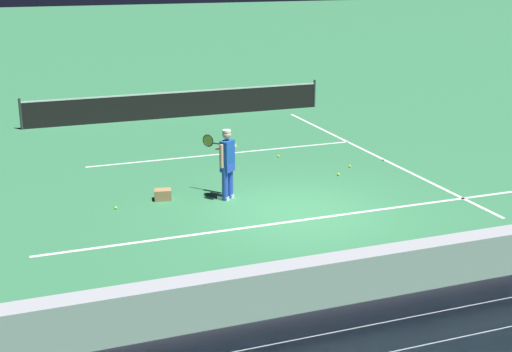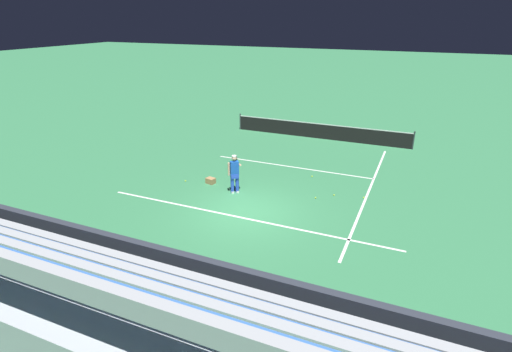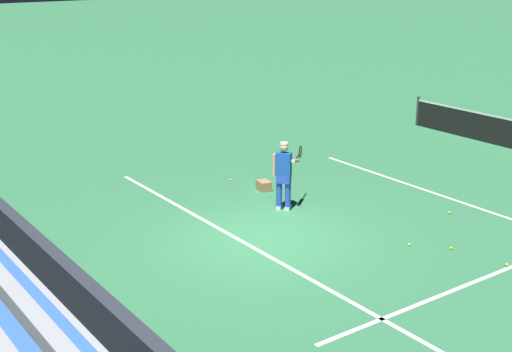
{
  "view_description": "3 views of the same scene",
  "coord_description": "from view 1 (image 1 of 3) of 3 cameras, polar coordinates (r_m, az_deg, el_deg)",
  "views": [
    {
      "loc": [
        -6.38,
        -14.07,
        5.56
      ],
      "look_at": [
        -1.01,
        0.2,
        0.92
      ],
      "focal_mm": 50.0,
      "sensor_mm": 36.0,
      "label": 1
    },
    {
      "loc": [
        5.9,
        -12.76,
        7.24
      ],
      "look_at": [
        -0.04,
        0.99,
        1.16
      ],
      "focal_mm": 28.0,
      "sensor_mm": 36.0,
      "label": 2
    },
    {
      "loc": [
        11.81,
        -8.71,
        6.09
      ],
      "look_at": [
        -0.5,
        0.11,
        1.32
      ],
      "focal_mm": 50.0,
      "sensor_mm": 36.0,
      "label": 3
    }
  ],
  "objects": [
    {
      "name": "tennis_ball_far_left",
      "position": [
        20.06,
        7.52,
        0.78
      ],
      "size": [
        0.07,
        0.07,
        0.07
      ],
      "primitive_type": "sphere",
      "color": "#CCE533",
      "rests_on": "ground"
    },
    {
      "name": "court_baseline_white",
      "position": [
        15.99,
        4.27,
        -3.46
      ],
      "size": [
        12.0,
        0.1,
        0.01
      ],
      "primitive_type": "cube",
      "color": "white",
      "rests_on": "ground"
    },
    {
      "name": "tennis_ball_toward_net",
      "position": [
        20.85,
        10.15,
        1.28
      ],
      "size": [
        0.07,
        0.07,
        0.07
      ],
      "primitive_type": "sphere",
      "color": "#CCE533",
      "rests_on": "ground"
    },
    {
      "name": "court_service_line_white",
      "position": [
        21.32,
        -2.49,
        1.8
      ],
      "size": [
        8.22,
        0.1,
        0.01
      ],
      "primitive_type": "cube",
      "color": "white",
      "rests_on": "ground"
    },
    {
      "name": "tennis_net",
      "position": [
        26.34,
        -6.26,
        5.73
      ],
      "size": [
        11.09,
        0.09,
        1.07
      ],
      "color": "#33383D",
      "rests_on": "ground"
    },
    {
      "name": "tennis_ball_stray_back",
      "position": [
        20.93,
        1.81,
        1.6
      ],
      "size": [
        0.07,
        0.07,
        0.07
      ],
      "primitive_type": "sphere",
      "color": "#CCE533",
      "rests_on": "ground"
    },
    {
      "name": "ball_box_cardboard",
      "position": [
        17.33,
        -7.46,
        -1.49
      ],
      "size": [
        0.45,
        0.37,
        0.26
      ],
      "primitive_type": "cube",
      "rotation": [
        0.0,
        0.0,
        -0.19
      ],
      "color": "#A87F51",
      "rests_on": "ground"
    },
    {
      "name": "ground_plane",
      "position": [
        16.42,
        3.54,
        -2.9
      ],
      "size": [
        160.0,
        160.0,
        0.0
      ],
      "primitive_type": "plane",
      "color": "#337A4C"
    },
    {
      "name": "tennis_player",
      "position": [
        17.05,
        -2.37,
        1.03
      ],
      "size": [
        0.65,
        1.04,
        1.71
      ],
      "color": "blue",
      "rests_on": "ground"
    },
    {
      "name": "tennis_ball_by_box",
      "position": [
        19.27,
        6.61,
        0.14
      ],
      "size": [
        0.07,
        0.07,
        0.07
      ],
      "primitive_type": "sphere",
      "color": "#CCE533",
      "rests_on": "ground"
    },
    {
      "name": "back_wall_sponsor_board",
      "position": [
        12.24,
        13.13,
        -7.7
      ],
      "size": [
        20.86,
        0.25,
        1.1
      ],
      "color": "#2D333D",
      "rests_on": "ground"
    },
    {
      "name": "court_sideline_white",
      "position": [
        21.62,
        9.18,
        1.81
      ],
      "size": [
        0.1,
        12.0,
        0.01
      ],
      "primitive_type": "cube",
      "color": "white",
      "rests_on": "ground"
    },
    {
      "name": "tennis_ball_near_player",
      "position": [
        16.88,
        -11.15,
        -2.51
      ],
      "size": [
        0.07,
        0.07,
        0.07
      ],
      "primitive_type": "sphere",
      "color": "#CCE533",
      "rests_on": "ground"
    }
  ]
}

